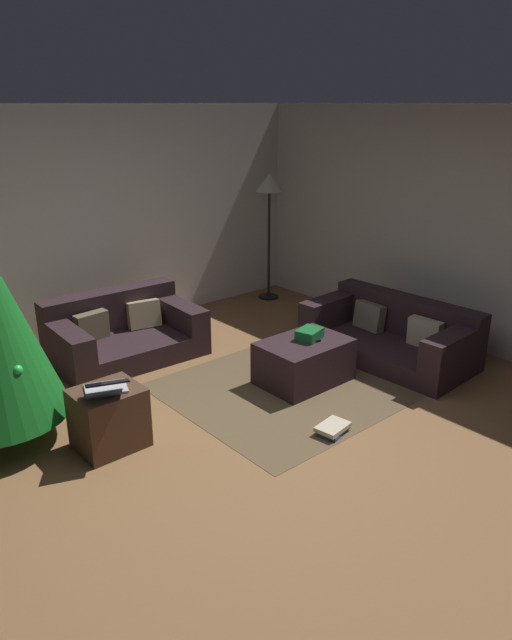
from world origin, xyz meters
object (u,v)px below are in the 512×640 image
at_px(book_stack, 333,429).
at_px(side_table, 109,418).
at_px(ottoman, 304,361).
at_px(gift_box, 310,334).
at_px(tv_remote, 314,338).
at_px(corner_lamp, 269,193).
at_px(couch_left, 122,333).
at_px(couch_right, 393,335).
at_px(laptop, 106,387).

bearing_deg(book_stack, side_table, 145.21).
bearing_deg(ottoman, gift_box, 8.74).
height_order(tv_remote, corner_lamp, corner_lamp).
height_order(couch_left, couch_right, couch_left).
bearing_deg(laptop, ottoman, -3.71).
xyz_separation_m(ottoman, laptop, (-2.03, 0.13, 0.34)).
bearing_deg(gift_box, ottoman, -171.26).
height_order(side_table, book_stack, side_table).
distance_m(gift_box, book_stack, 1.14).
relative_size(couch_right, laptop, 3.80).
relative_size(couch_left, book_stack, 4.91).
height_order(gift_box, side_table, gift_box).
relative_size(ottoman, side_table, 1.66).
bearing_deg(laptop, couch_right, -5.60).
bearing_deg(tv_remote, book_stack, -114.77).
xyz_separation_m(couch_right, gift_box, (-1.10, 0.20, 0.23)).
distance_m(tv_remote, laptop, 2.15).
relative_size(gift_box, corner_lamp, 0.15).
height_order(couch_right, side_table, couch_right).
relative_size(laptop, corner_lamp, 0.28).
bearing_deg(tv_remote, ottoman, 176.06).
distance_m(tv_remote, corner_lamp, 2.86).
relative_size(side_table, corner_lamp, 0.30).
bearing_deg(ottoman, side_table, 174.69).
height_order(couch_right, corner_lamp, corner_lamp).
distance_m(laptop, book_stack, 1.89).
height_order(laptop, corner_lamp, corner_lamp).
xyz_separation_m(couch_right, laptop, (-3.21, 0.32, 0.31)).
relative_size(laptop, book_stack, 1.48).
bearing_deg(couch_left, couch_right, 141.26).
distance_m(couch_left, ottoman, 2.04).
height_order(tv_remote, book_stack, tv_remote).
distance_m(tv_remote, book_stack, 1.11).
bearing_deg(corner_lamp, ottoman, -124.63).
xyz_separation_m(tv_remote, book_stack, (-0.61, -0.83, -0.40)).
bearing_deg(side_table, tv_remote, -5.84).
distance_m(couch_right, tv_remote, 1.10).
distance_m(book_stack, corner_lamp, 3.97).
distance_m(ottoman, tv_remote, 0.25).
relative_size(couch_left, tv_remote, 9.91).
height_order(couch_left, side_table, couch_left).
xyz_separation_m(gift_box, tv_remote, (0.02, -0.04, -0.04)).
distance_m(gift_box, tv_remote, 0.06).
bearing_deg(tv_remote, couch_right, 3.50).
bearing_deg(tv_remote, gift_box, 131.45).
relative_size(couch_left, laptop, 3.33).
relative_size(couch_right, ottoman, 2.10).
xyz_separation_m(book_stack, corner_lamp, (2.04, 3.08, 1.43)).
bearing_deg(laptop, couch_left, 58.27).
distance_m(ottoman, gift_box, 0.28).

